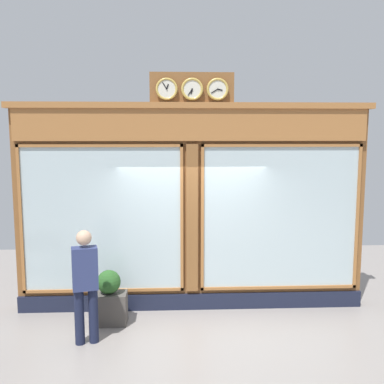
% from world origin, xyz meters
% --- Properties ---
extents(shop_facade, '(6.10, 0.42, 4.05)m').
position_xyz_m(shop_facade, '(-0.00, -0.13, 1.80)').
color(shop_facade, brown).
rests_on(shop_facade, ground_plane).
extents(pedestrian, '(0.40, 0.30, 1.69)m').
position_xyz_m(pedestrian, '(1.60, 1.20, 0.93)').
color(pedestrian, '#191E38').
rests_on(pedestrian, ground_plane).
extents(planter_box, '(0.56, 0.36, 0.51)m').
position_xyz_m(planter_box, '(1.36, 0.54, 0.25)').
color(planter_box, '#4C4742').
rests_on(planter_box, ground_plane).
extents(planter_shrub, '(0.38, 0.38, 0.38)m').
position_xyz_m(planter_shrub, '(1.36, 0.54, 0.70)').
color(planter_shrub, '#285623').
rests_on(planter_shrub, planter_box).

